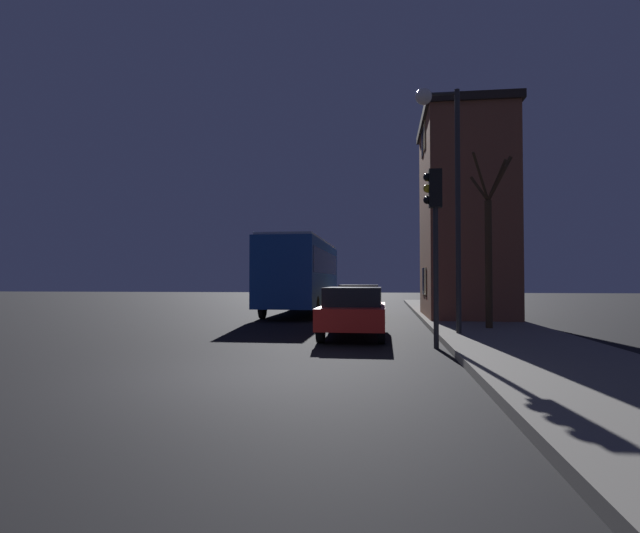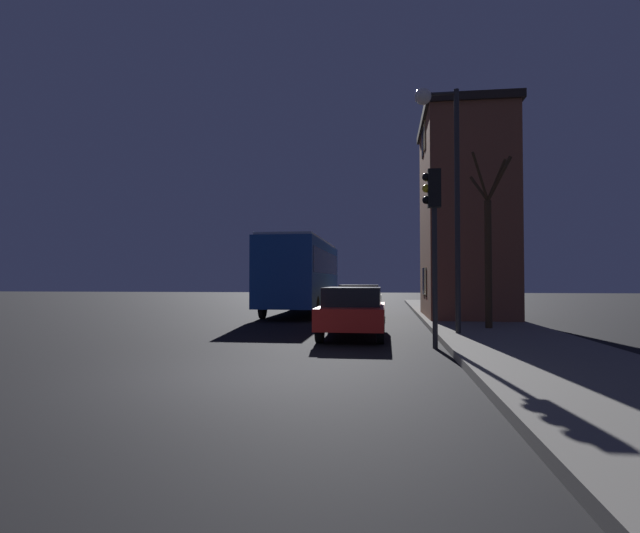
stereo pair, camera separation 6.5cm
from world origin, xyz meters
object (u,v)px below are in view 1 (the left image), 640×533
traffic_light (434,219)px  bus (302,271)px  bare_tree (489,244)px  car_mid_lane (359,300)px  streetlamp (443,159)px  car_near_lane (354,311)px

traffic_light → bus: bearing=113.8°
bare_tree → car_mid_lane: (-4.23, 6.47, -1.93)m
streetlamp → bare_tree: bearing=45.6°
streetlamp → car_mid_lane: streetlamp is taller
streetlamp → bus: size_ratio=0.68×
streetlamp → car_near_lane: size_ratio=1.59×
streetlamp → car_near_lane: streetlamp is taller
traffic_light → car_near_lane: (-2.01, 1.97, -2.27)m
bus → streetlamp: bearing=-60.0°
bare_tree → car_near_lane: (-3.97, -1.56, -1.93)m
streetlamp → traffic_light: size_ratio=1.61×
car_mid_lane → bare_tree: bearing=-56.8°
streetlamp → bus: (-5.52, 9.55, -2.86)m
bare_tree → bus: bare_tree is taller
bare_tree → car_near_lane: bare_tree is taller
bus → car_mid_lane: (2.82, -1.52, -1.32)m
streetlamp → bare_tree: 3.14m
bare_tree → car_near_lane: bearing=-158.6°
car_mid_lane → traffic_light: bearing=-77.2°
traffic_light → car_near_lane: 3.62m
traffic_light → car_near_lane: traffic_light is taller
car_near_lane → car_mid_lane: 8.03m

